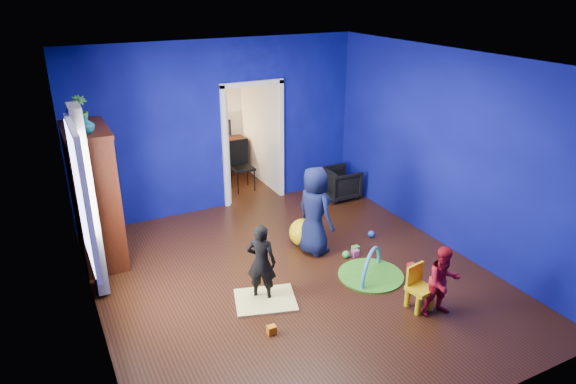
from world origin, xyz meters
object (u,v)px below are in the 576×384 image
child_black (261,262)px  child_navy (315,211)px  tv_armoire (95,196)px  folding_chair (242,167)px  crt_tv (97,193)px  kid_chair (420,290)px  study_desk (225,157)px  hopper_ball (303,232)px  play_mat (371,275)px  toddler_red (443,282)px  vase (86,125)px  armchair (340,183)px

child_black → child_navy: (1.19, 0.75, 0.15)m
child_black → tv_armoire: bearing=-11.5°
child_black → folding_chair: bearing=-70.0°
crt_tv → kid_chair: 4.51m
tv_armoire → study_desk: size_ratio=2.23×
kid_chair → folding_chair: 4.61m
hopper_ball → folding_chair: folding_chair is taller
hopper_ball → play_mat: hopper_ball is taller
child_black → toddler_red: child_black is taller
play_mat → hopper_ball: bearing=108.3°
tv_armoire → crt_tv: tv_armoire is taller
folding_chair → hopper_ball: bearing=-91.0°
child_navy → tv_armoire: 3.09m
play_mat → child_black: bearing=172.1°
vase → hopper_ball: bearing=-13.5°
toddler_red → hopper_ball: toddler_red is taller
armchair → folding_chair: size_ratio=0.68×
armchair → crt_tv: 4.31m
toddler_red → crt_tv: 4.73m
vase → child_navy: bearing=-18.0°
toddler_red → kid_chair: bearing=137.6°
child_black → vase: size_ratio=4.59×
kid_chair → study_desk: 5.56m
vase → hopper_ball: (2.78, -0.67, -1.86)m
kid_chair → folding_chair: (-0.45, 4.58, 0.21)m
hopper_ball → study_desk: size_ratio=0.48×
toddler_red → tv_armoire: size_ratio=0.46×
tv_armoire → child_navy: bearing=-23.3°
child_black → study_desk: size_ratio=1.16×
child_navy → kid_chair: child_navy is taller
play_mat → study_desk: bearing=94.4°
armchair → crt_tv: crt_tv is taller
child_navy → study_desk: child_navy is taller
toddler_red → play_mat: toddler_red is taller
hopper_ball → folding_chair: size_ratio=0.46×
vase → play_mat: size_ratio=0.25×
armchair → study_desk: size_ratio=0.71×
study_desk → kid_chair: bearing=-85.4°
child_navy → crt_tv: 3.06m
kid_chair → crt_tv: bearing=126.5°
crt_tv → study_desk: bearing=41.8°
crt_tv → kid_chair: bearing=-43.4°
toddler_red → kid_chair: toddler_red is taller
kid_chair → play_mat: (-0.09, 0.87, -0.24)m
armchair → tv_armoire: tv_armoire is taller
hopper_ball → folding_chair: 2.51m
child_navy → kid_chair: bearing=-179.1°
vase → child_black: bearing=-45.4°
crt_tv → play_mat: crt_tv is taller
vase → crt_tv: (0.04, 0.30, -1.05)m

